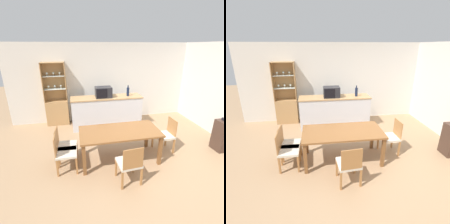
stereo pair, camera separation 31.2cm
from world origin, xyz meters
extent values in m
plane|color=#A37F5B|center=(0.00, 0.00, 0.00)|extent=(18.00, 18.00, 0.00)
cube|color=silver|center=(0.00, 2.63, 1.27)|extent=(6.80, 0.06, 2.55)
cube|color=silver|center=(-0.39, 1.92, 0.48)|extent=(2.14, 0.55, 0.95)
cube|color=tan|center=(-0.39, 1.92, 0.97)|extent=(2.17, 0.58, 0.03)
cube|color=tan|center=(-1.92, 2.44, 0.40)|extent=(0.69, 0.33, 0.80)
cube|color=tan|center=(-1.92, 2.59, 1.39)|extent=(0.69, 0.02, 1.20)
cube|color=tan|center=(-2.26, 2.44, 1.39)|extent=(0.02, 0.33, 1.20)
cube|color=tan|center=(-1.58, 2.44, 1.39)|extent=(0.02, 0.33, 1.20)
cube|color=tan|center=(-1.92, 2.44, 1.98)|extent=(0.69, 0.33, 0.02)
cube|color=silver|center=(-1.92, 2.44, 1.19)|extent=(0.65, 0.28, 0.01)
cube|color=silver|center=(-1.92, 2.44, 1.59)|extent=(0.65, 0.28, 0.01)
cylinder|color=silver|center=(-2.10, 2.40, 1.20)|extent=(0.04, 0.04, 0.01)
cylinder|color=silver|center=(-2.10, 2.40, 1.23)|extent=(0.01, 0.01, 0.06)
sphere|color=silver|center=(-2.10, 2.40, 1.28)|extent=(0.06, 0.06, 0.06)
cylinder|color=silver|center=(-2.10, 2.40, 1.59)|extent=(0.04, 0.04, 0.01)
cylinder|color=silver|center=(-2.10, 2.40, 1.62)|extent=(0.01, 0.01, 0.06)
sphere|color=silver|center=(-2.10, 2.40, 1.68)|extent=(0.06, 0.06, 0.06)
cylinder|color=silver|center=(-1.92, 2.43, 1.20)|extent=(0.04, 0.04, 0.01)
cylinder|color=silver|center=(-1.92, 2.43, 1.23)|extent=(0.01, 0.01, 0.06)
sphere|color=silver|center=(-1.92, 2.43, 1.28)|extent=(0.06, 0.06, 0.06)
cylinder|color=silver|center=(-1.92, 2.45, 1.59)|extent=(0.04, 0.04, 0.01)
cylinder|color=silver|center=(-1.92, 2.45, 1.62)|extent=(0.01, 0.01, 0.06)
sphere|color=silver|center=(-1.92, 2.45, 1.68)|extent=(0.06, 0.06, 0.06)
cylinder|color=silver|center=(-1.74, 2.42, 1.20)|extent=(0.04, 0.04, 0.01)
cylinder|color=silver|center=(-1.74, 2.42, 1.23)|extent=(0.01, 0.01, 0.06)
sphere|color=silver|center=(-1.74, 2.42, 1.28)|extent=(0.06, 0.06, 0.06)
cylinder|color=silver|center=(-1.74, 2.42, 1.59)|extent=(0.04, 0.04, 0.01)
cylinder|color=silver|center=(-1.74, 2.42, 1.62)|extent=(0.01, 0.01, 0.06)
sphere|color=silver|center=(-1.74, 2.42, 1.68)|extent=(0.06, 0.06, 0.06)
cube|color=brown|center=(-0.43, 0.14, 0.70)|extent=(1.73, 0.85, 0.04)
cube|color=brown|center=(-1.23, -0.23, 0.34)|extent=(0.07, 0.07, 0.68)
cube|color=brown|center=(0.38, -0.23, 0.34)|extent=(0.07, 0.07, 0.68)
cube|color=brown|center=(-1.23, 0.50, 0.34)|extent=(0.07, 0.07, 0.68)
cube|color=brown|center=(0.38, 0.50, 0.34)|extent=(0.07, 0.07, 0.68)
cube|color=beige|center=(0.71, 0.26, 0.41)|extent=(0.42, 0.42, 0.05)
cube|color=#A8703D|center=(0.91, 0.27, 0.63)|extent=(0.03, 0.38, 0.39)
cube|color=#A8703D|center=(0.53, 0.07, 0.19)|extent=(0.04, 0.04, 0.38)
cube|color=#A8703D|center=(0.52, 0.45, 0.19)|extent=(0.04, 0.04, 0.38)
cube|color=#A8703D|center=(0.90, 0.08, 0.19)|extent=(0.04, 0.04, 0.38)
cube|color=#A8703D|center=(0.90, 0.45, 0.19)|extent=(0.04, 0.04, 0.38)
cube|color=beige|center=(-1.57, 0.26, 0.41)|extent=(0.44, 0.44, 0.05)
cube|color=#A8703D|center=(-1.77, 0.28, 0.63)|extent=(0.04, 0.38, 0.39)
cube|color=#A8703D|center=(-1.37, 0.44, 0.19)|extent=(0.04, 0.04, 0.38)
cube|color=#A8703D|center=(-1.40, 0.07, 0.19)|extent=(0.04, 0.04, 0.38)
cube|color=#A8703D|center=(-1.74, 0.46, 0.19)|extent=(0.04, 0.04, 0.38)
cube|color=#A8703D|center=(-1.77, 0.09, 0.19)|extent=(0.04, 0.04, 0.38)
cube|color=beige|center=(-0.43, -0.56, 0.41)|extent=(0.44, 0.44, 0.05)
cube|color=#A8703D|center=(-0.41, -0.76, 0.63)|extent=(0.38, 0.05, 0.39)
cube|color=#A8703D|center=(-0.63, -0.39, 0.19)|extent=(0.04, 0.04, 0.38)
cube|color=#A8703D|center=(-0.26, -0.37, 0.19)|extent=(0.04, 0.04, 0.38)
cube|color=#A8703D|center=(-0.60, -0.76, 0.19)|extent=(0.04, 0.04, 0.38)
cube|color=#A8703D|center=(-0.23, -0.74, 0.19)|extent=(0.04, 0.04, 0.38)
cube|color=beige|center=(-1.57, 0.01, 0.41)|extent=(0.42, 0.42, 0.05)
cube|color=#A8703D|center=(-1.77, 0.01, 0.63)|extent=(0.02, 0.38, 0.39)
cube|color=#A8703D|center=(-1.38, 0.19, 0.19)|extent=(0.04, 0.04, 0.38)
cube|color=#A8703D|center=(-1.39, -0.18, 0.19)|extent=(0.04, 0.04, 0.38)
cube|color=#A8703D|center=(-1.75, 0.20, 0.19)|extent=(0.04, 0.04, 0.38)
cube|color=#A8703D|center=(-1.76, -0.17, 0.19)|extent=(0.04, 0.04, 0.38)
cube|color=#232328|center=(-0.49, 1.91, 1.14)|extent=(0.48, 0.36, 0.31)
cube|color=black|center=(-0.55, 1.73, 1.14)|extent=(0.31, 0.01, 0.27)
cylinder|color=#141E38|center=(0.28, 1.90, 1.11)|extent=(0.08, 0.08, 0.26)
cylinder|color=#141E38|center=(0.28, 1.90, 1.28)|extent=(0.03, 0.03, 0.07)
camera|label=1|loc=(-1.29, -3.14, 2.45)|focal=28.00mm
camera|label=2|loc=(-0.98, -3.20, 2.45)|focal=28.00mm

